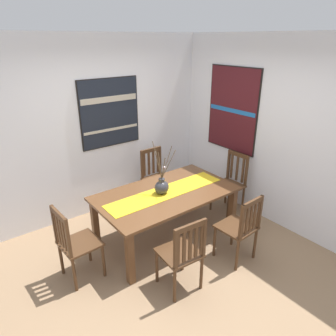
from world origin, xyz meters
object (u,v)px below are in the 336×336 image
at_px(chair_2, 231,182).
at_px(painting_on_side_wall, 233,110).
at_px(chair_4, 156,176).
at_px(painting_on_back_wall, 110,113).
at_px(centerpiece_vase, 162,186).
at_px(dining_table, 166,198).
at_px(chair_0, 74,242).
at_px(chair_1, 240,227).
at_px(chair_3, 183,253).

bearing_deg(chair_2, painting_on_side_wall, 49.35).
xyz_separation_m(chair_4, painting_on_back_wall, (-0.56, 0.39, 1.08)).
bearing_deg(centerpiece_vase, painting_on_back_wall, 90.74).
bearing_deg(painting_on_back_wall, chair_4, -34.61).
height_order(dining_table, painting_on_back_wall, painting_on_back_wall).
height_order(chair_0, chair_4, chair_4).
xyz_separation_m(chair_1, chair_3, (-0.89, 0.05, 0.00)).
bearing_deg(dining_table, chair_1, -64.31).
distance_m(chair_2, chair_3, 1.94).
bearing_deg(centerpiece_vase, chair_4, 59.11).
xyz_separation_m(centerpiece_vase, chair_0, (-1.23, 0.00, -0.34)).
bearing_deg(painting_on_back_wall, chair_3, -99.34).
xyz_separation_m(dining_table, chair_4, (0.48, 0.91, -0.14)).
relative_size(dining_table, chair_0, 1.97).
relative_size(chair_0, chair_4, 0.99).
bearing_deg(chair_3, dining_table, 63.19).
bearing_deg(chair_2, dining_table, 179.67).
distance_m(painting_on_back_wall, painting_on_side_wall, 1.92).
bearing_deg(dining_table, chair_3, -116.81).
height_order(chair_2, painting_on_side_wall, painting_on_side_wall).
relative_size(chair_2, chair_3, 1.04).
distance_m(dining_table, painting_on_back_wall, 1.61).
bearing_deg(dining_table, chair_0, 179.81).
bearing_deg(chair_0, dining_table, -0.19).
height_order(chair_3, painting_on_back_wall, painting_on_back_wall).
bearing_deg(chair_1, centerpiece_vase, 118.92).
xyz_separation_m(dining_table, chair_3, (-0.44, -0.88, -0.14)).
bearing_deg(painting_on_side_wall, chair_3, -149.54).
xyz_separation_m(chair_2, painting_on_side_wall, (0.26, 0.30, 1.08)).
height_order(centerpiece_vase, painting_on_side_wall, painting_on_side_wall).
bearing_deg(chair_3, chair_0, 134.16).
bearing_deg(chair_3, painting_on_back_wall, 80.66).
xyz_separation_m(dining_table, painting_on_back_wall, (-0.08, 1.30, 0.94)).
relative_size(centerpiece_vase, chair_2, 0.72).
bearing_deg(chair_4, chair_2, -48.54).
height_order(chair_1, painting_on_back_wall, painting_on_back_wall).
distance_m(chair_0, chair_4, 1.99).
bearing_deg(chair_2, centerpiece_vase, 179.57).
distance_m(centerpiece_vase, chair_3, 1.01).
distance_m(dining_table, chair_3, 0.99).
distance_m(chair_0, chair_1, 1.97).
xyz_separation_m(painting_on_back_wall, painting_on_side_wall, (1.63, -1.00, 0.01)).
distance_m(dining_table, chair_4, 1.04).
bearing_deg(chair_0, chair_1, -28.06).
bearing_deg(chair_3, chair_4, 62.79).
bearing_deg(painting_on_side_wall, dining_table, -169.18).
relative_size(chair_0, chair_3, 1.02).
xyz_separation_m(chair_1, painting_on_side_wall, (1.11, 1.22, 1.09)).
bearing_deg(chair_2, chair_4, 131.46).
distance_m(centerpiece_vase, painting_on_back_wall, 1.49).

